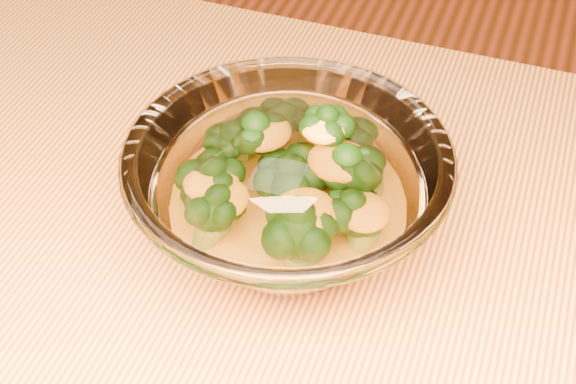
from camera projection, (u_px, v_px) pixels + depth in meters
The scene contains 3 objects.
glass_bowl at pixel (288, 197), 0.54m from camera, with size 0.22×0.22×0.10m.
cheese_sauce at pixel (288, 218), 0.55m from camera, with size 0.11×0.11×0.03m, color orange.
broccoli_heap at pixel (290, 176), 0.53m from camera, with size 0.13×0.14×0.07m.
Camera 1 is at (0.20, -0.24, 1.18)m, focal length 50.00 mm.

